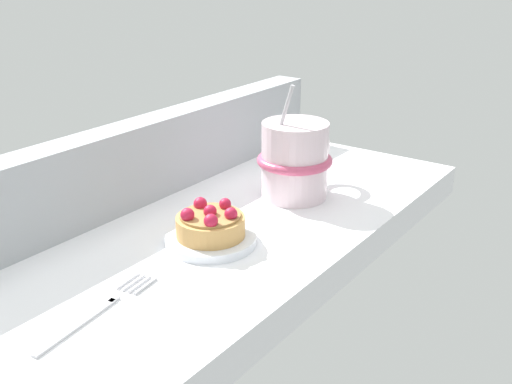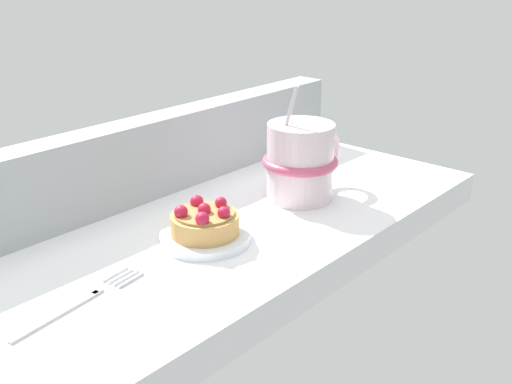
% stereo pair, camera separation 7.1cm
% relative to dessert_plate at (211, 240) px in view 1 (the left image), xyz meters
% --- Properties ---
extents(ground_plane, '(0.72, 0.32, 0.04)m').
position_rel_dessert_plate_xyz_m(ground_plane, '(0.06, 0.02, -0.03)').
color(ground_plane, white).
extents(window_rail_back, '(0.70, 0.05, 0.11)m').
position_rel_dessert_plate_xyz_m(window_rail_back, '(0.06, 0.16, 0.05)').
color(window_rail_back, '#9EA3A8').
rests_on(window_rail_back, ground_plane).
extents(dessert_plate, '(0.10, 0.10, 0.01)m').
position_rel_dessert_plate_xyz_m(dessert_plate, '(0.00, 0.00, 0.00)').
color(dessert_plate, silver).
rests_on(dessert_plate, ground_plane).
extents(raspberry_tart, '(0.08, 0.08, 0.04)m').
position_rel_dessert_plate_xyz_m(raspberry_tart, '(-0.00, -0.00, 0.02)').
color(raspberry_tart, tan).
rests_on(raspberry_tart, dessert_plate).
extents(coffee_mug, '(0.14, 0.10, 0.16)m').
position_rel_dessert_plate_xyz_m(coffee_mug, '(0.18, 0.00, 0.05)').
color(coffee_mug, silver).
rests_on(coffee_mug, ground_plane).
extents(dessert_fork, '(0.15, 0.04, 0.01)m').
position_rel_dessert_plate_xyz_m(dessert_fork, '(-0.17, -0.01, -0.00)').
color(dessert_fork, '#B7B7BC').
rests_on(dessert_fork, ground_plane).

